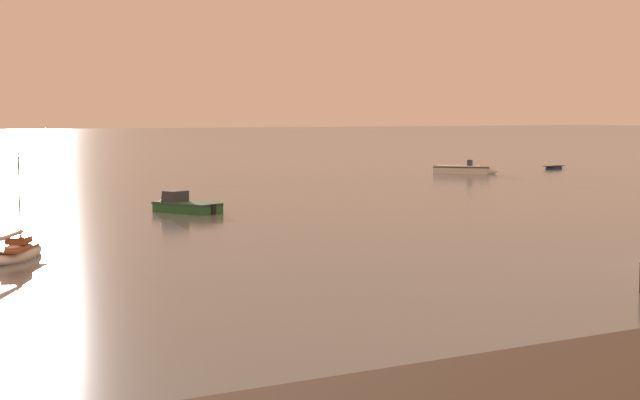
% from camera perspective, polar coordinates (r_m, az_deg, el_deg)
% --- Properties ---
extents(rowboat_moored_2, '(3.33, 1.83, 0.50)m').
position_cam_1_polar(rowboat_moored_2, '(114.57, 13.06, 1.79)').
color(rowboat_moored_2, navy).
rests_on(rowboat_moored_2, ground).
extents(motorboat_moored_2, '(3.53, 5.37, 1.93)m').
position_cam_1_polar(motorboat_moored_2, '(63.00, -8.01, -0.40)').
color(motorboat_moored_2, '#23602D').
rests_on(motorboat_moored_2, ground).
extents(sailboat_moored_0, '(3.87, 4.89, 5.42)m').
position_cam_1_polar(sailboat_moored_0, '(44.20, -16.72, -2.85)').
color(sailboat_moored_0, white).
rests_on(sailboat_moored_0, ground).
extents(motorboat_moored_3, '(5.97, 6.32, 2.22)m').
position_cam_1_polar(motorboat_moored_3, '(103.85, 8.54, 1.65)').
color(motorboat_moored_3, white).
rests_on(motorboat_moored_3, ground).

